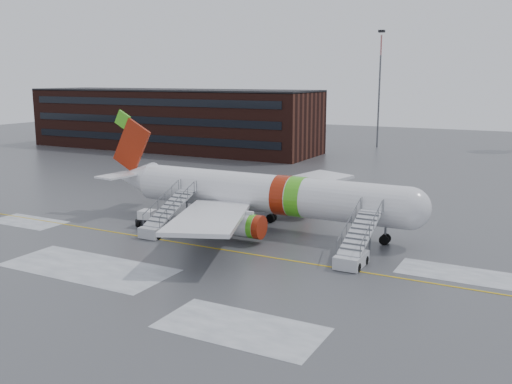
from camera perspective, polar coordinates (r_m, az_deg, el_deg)
The scene contains 7 objects.
ground at distance 50.99m, azimuth -3.67°, elevation -5.34°, with size 260.00×260.00×0.00m, color #494C4F.
airliner at distance 56.26m, azimuth 0.09°, elevation -0.14°, with size 35.03×32.97×11.18m.
airstair_fwd at distance 46.40m, azimuth 9.82°, elevation -5.82°, with size 2.05×7.70×3.48m.
airstair_aft at distance 54.97m, azimuth -9.42°, elevation -3.08°, with size 2.05×7.70×3.48m.
pushback_tug at distance 57.83m, azimuth -10.51°, elevation -2.73°, with size 3.14×2.54×1.68m.
terminal_building at distance 119.92m, azimuth -8.48°, elevation 7.22°, with size 62.00×16.11×12.30m.
light_mast_far_n at distance 124.25m, azimuth 12.26°, elevation 10.76°, with size 1.20×1.20×24.25m.
Camera 1 is at (25.53, -41.63, 14.66)m, focal length 40.00 mm.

